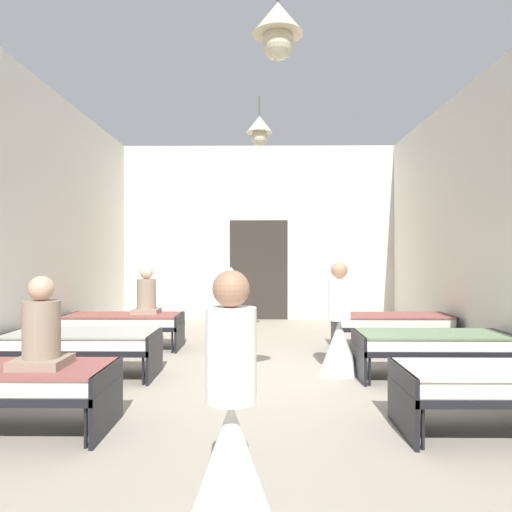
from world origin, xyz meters
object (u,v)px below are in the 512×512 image
at_px(bed_right_row_2, 392,323).
at_px(patient_seated_secondary, 42,333).
at_px(bed_left_row_2, 124,322).
at_px(patient_seated_primary, 146,296).
at_px(bed_left_row_0, 2,382).
at_px(bed_left_row_1, 82,343).
at_px(nurse_near_aisle, 231,431).
at_px(bed_right_row_1, 432,343).
at_px(bed_right_row_0, 509,383).
at_px(nurse_mid_aisle, 339,333).

distance_m(bed_right_row_2, patient_seated_secondary, 5.61).
bearing_deg(bed_left_row_2, patient_seated_primary, 15.12).
bearing_deg(patient_seated_secondary, bed_right_row_2, 42.86).
height_order(bed_left_row_0, patient_seated_secondary, patient_seated_secondary).
height_order(bed_left_row_1, nurse_near_aisle, nurse_near_aisle).
distance_m(bed_left_row_1, patient_seated_primary, 2.07).
relative_size(bed_left_row_0, bed_right_row_1, 1.00).
xyz_separation_m(bed_left_row_0, bed_right_row_1, (4.45, 1.90, 0.00)).
relative_size(bed_left_row_2, patient_seated_secondary, 2.38).
bearing_deg(bed_left_row_2, bed_right_row_1, -23.13).
relative_size(bed_right_row_1, nurse_near_aisle, 1.28).
bearing_deg(bed_left_row_2, nurse_near_aisle, -67.99).
xyz_separation_m(bed_right_row_0, bed_left_row_2, (-4.45, 3.80, 0.00)).
height_order(bed_right_row_2, patient_seated_primary, patient_seated_primary).
relative_size(bed_left_row_1, nurse_near_aisle, 1.28).
height_order(bed_right_row_0, bed_right_row_1, same).
height_order(bed_left_row_1, bed_left_row_2, same).
distance_m(bed_left_row_0, bed_right_row_1, 4.84).
bearing_deg(bed_right_row_1, patient_seated_secondary, -155.09).
height_order(bed_right_row_1, patient_seated_secondary, patient_seated_secondary).
relative_size(bed_left_row_1, bed_left_row_2, 1.00).
xyz_separation_m(bed_right_row_0, bed_left_row_1, (-4.45, 1.90, 0.00)).
distance_m(nurse_near_aisle, patient_seated_secondary, 2.28).
relative_size(bed_left_row_1, nurse_mid_aisle, 1.28).
bearing_deg(bed_left_row_0, bed_right_row_1, 23.13).
distance_m(bed_left_row_1, bed_right_row_2, 4.84).
bearing_deg(bed_left_row_2, bed_left_row_0, -90.00).
bearing_deg(nurse_near_aisle, nurse_mid_aisle, -71.48).
height_order(bed_left_row_0, bed_right_row_0, same).
distance_m(patient_seated_primary, patient_seated_secondary, 3.90).
relative_size(bed_left_row_2, nurse_near_aisle, 1.28).
distance_m(bed_right_row_1, bed_right_row_2, 1.90).
relative_size(bed_right_row_0, bed_left_row_1, 1.00).
relative_size(bed_left_row_1, patient_seated_secondary, 2.38).
distance_m(nurse_mid_aisle, patient_seated_primary, 3.46).
bearing_deg(nurse_near_aisle, bed_right_row_1, -87.96).
height_order(bed_left_row_0, nurse_near_aisle, nurse_near_aisle).
bearing_deg(patient_seated_secondary, nurse_near_aisle, -38.76).
bearing_deg(nurse_near_aisle, bed_right_row_0, -111.58).
bearing_deg(patient_seated_secondary, nurse_mid_aisle, 35.76).
distance_m(bed_right_row_2, nurse_near_aisle, 5.72).
bearing_deg(patient_seated_primary, bed_left_row_1, -99.95).
distance_m(nurse_near_aisle, patient_seated_primary, 5.60).
bearing_deg(patient_seated_primary, nurse_near_aisle, -71.68).
bearing_deg(bed_right_row_1, bed_left_row_0, -156.87).
xyz_separation_m(bed_right_row_2, patient_seated_primary, (-4.10, 0.09, 0.43)).
relative_size(bed_right_row_1, nurse_mid_aisle, 1.28).
relative_size(bed_left_row_0, nurse_near_aisle, 1.28).
distance_m(nurse_near_aisle, nurse_mid_aisle, 3.74).
xyz_separation_m(nurse_mid_aisle, patient_seated_primary, (-2.96, 1.77, 0.34)).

